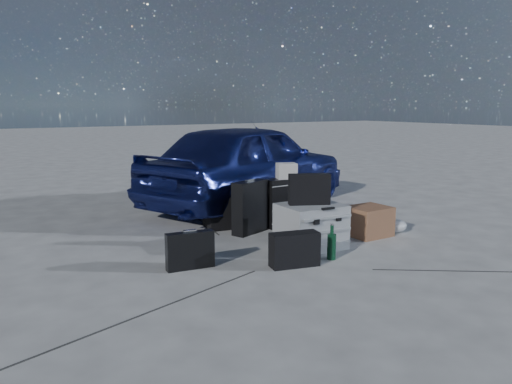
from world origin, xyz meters
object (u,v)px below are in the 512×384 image
at_px(suitcase_left, 250,207).
at_px(suitcase_right, 284,202).
at_px(duffel_bag, 237,210).
at_px(pelican_case, 311,226).
at_px(cardboard_box, 369,221).
at_px(briefcase, 190,250).
at_px(car, 250,164).
at_px(green_bottle, 332,242).

bearing_deg(suitcase_left, suitcase_right, -13.51).
distance_m(suitcase_left, duffel_bag, 0.38).
xyz_separation_m(pelican_case, cardboard_box, (0.82, 0.02, -0.06)).
distance_m(briefcase, suitcase_right, 1.82).
relative_size(briefcase, suitcase_right, 0.74).
xyz_separation_m(duffel_bag, cardboard_box, (1.01, -1.16, -0.03)).
bearing_deg(cardboard_box, car, 96.51).
height_order(car, briefcase, car).
xyz_separation_m(briefcase, suitcase_right, (1.61, 0.86, 0.12)).
bearing_deg(suitcase_right, briefcase, -155.08).
bearing_deg(suitcase_left, car, 38.56).
distance_m(pelican_case, suitcase_left, 0.85).
distance_m(suitcase_left, cardboard_box, 1.32).
bearing_deg(green_bottle, cardboard_box, 26.22).
xyz_separation_m(briefcase, suitcase_left, (1.10, 0.80, 0.13)).
bearing_deg(pelican_case, suitcase_left, 108.36).
bearing_deg(car, pelican_case, 142.58).
relative_size(pelican_case, briefcase, 1.42).
distance_m(car, suitcase_right, 1.35).
bearing_deg(pelican_case, briefcase, -178.05).
bearing_deg(suitcase_left, pelican_case, -95.07).
distance_m(briefcase, green_bottle, 1.32).
distance_m(pelican_case, green_bottle, 0.44).
bearing_deg(duffel_bag, suitcase_left, -87.88).
xyz_separation_m(suitcase_right, duffel_bag, (-0.47, 0.30, -0.10)).
relative_size(car, pelican_case, 5.79).
xyz_separation_m(duffel_bag, green_bottle, (0.10, -1.60, -0.03)).
relative_size(duffel_bag, cardboard_box, 1.76).
relative_size(car, suitcase_left, 5.96).
bearing_deg(briefcase, suitcase_right, 34.98).
bearing_deg(cardboard_box, green_bottle, -153.78).
height_order(pelican_case, green_bottle, pelican_case).
bearing_deg(cardboard_box, suitcase_left, 142.75).
height_order(briefcase, suitcase_right, suitcase_right).
xyz_separation_m(suitcase_right, cardboard_box, (0.54, -0.86, -0.12)).
bearing_deg(pelican_case, car, 77.99).
bearing_deg(green_bottle, suitcase_right, 74.17).
height_order(suitcase_left, suitcase_right, suitcase_left).
height_order(briefcase, duffel_bag, duffel_bag).
height_order(briefcase, cardboard_box, briefcase).
xyz_separation_m(suitcase_left, green_bottle, (0.14, -1.24, -0.13)).
relative_size(car, green_bottle, 10.68).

